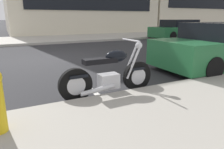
% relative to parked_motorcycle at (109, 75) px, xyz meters
% --- Properties ---
extents(ground_plane, '(260.00, 260.00, 0.00)m').
position_rel_parked_motorcycle_xyz_m(ground_plane, '(-0.21, 4.51, -0.43)').
color(ground_plane, '#28282B').
extents(sidewalk_far_curb, '(120.00, 5.00, 0.14)m').
position_rel_parked_motorcycle_xyz_m(sidewalk_far_curb, '(11.79, 11.64, -0.36)').
color(sidewalk_far_curb, '#ADA89E').
rests_on(sidewalk_far_curb, ground).
extents(parking_stall_stripe, '(0.12, 2.20, 0.01)m').
position_rel_parked_motorcycle_xyz_m(parking_stall_stripe, '(-0.21, 0.48, -0.43)').
color(parking_stall_stripe, silver).
rests_on(parking_stall_stripe, ground).
extents(parked_motorcycle, '(2.04, 0.62, 1.12)m').
position_rel_parked_motorcycle_xyz_m(parked_motorcycle, '(0.00, 0.00, 0.00)').
color(parked_motorcycle, black).
rests_on(parked_motorcycle, ground).
extents(parked_car_across_street, '(4.51, 2.04, 1.40)m').
position_rel_parked_motorcycle_xyz_m(parked_car_across_street, '(4.27, 0.60, 0.23)').
color(parked_car_across_street, '#236638').
rests_on(parked_car_across_street, ground).
extents(car_opposite_curb, '(4.73, 2.09, 1.38)m').
position_rel_parked_motorcycle_xyz_m(car_opposite_curb, '(9.99, 8.42, 0.23)').
color(car_opposite_curb, '#236638').
rests_on(car_opposite_curb, ground).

